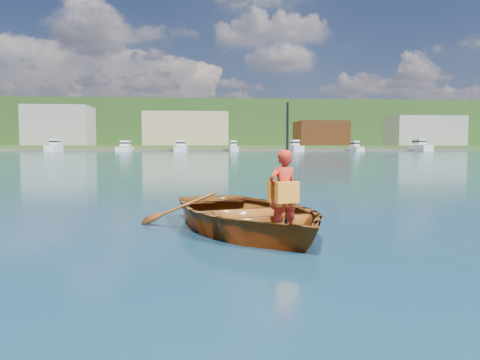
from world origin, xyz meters
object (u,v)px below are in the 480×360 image
Objects in this scene: rowboat at (247,214)px; marina_yachts at (211,147)px; child_paddler at (283,192)px; dock at (229,150)px.

rowboat is 143.49m from marina_yachts.
rowboat is at bearing -90.92° from marina_yachts.
child_paddler is at bearing -90.74° from marina_yachts.
child_paddler is at bearing -61.52° from rowboat.
marina_yachts is at bearing 89.26° from child_paddler.
child_paddler is 144.28m from marina_yachts.
dock is at bearing 86.77° from rowboat.
child_paddler reaches higher than dock.
child_paddler is at bearing -93.04° from dock.
marina_yachts is at bearing -142.26° from dock.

